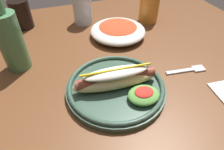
# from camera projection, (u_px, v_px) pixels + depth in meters

# --- Properties ---
(dining_table) EXTENTS (1.33, 0.95, 0.74)m
(dining_table) POSITION_uv_depth(u_px,v_px,m) (94.00, 84.00, 0.67)
(dining_table) COLOR brown
(dining_table) RESTS_ON ground_plane
(hot_dog_plate) EXTENTS (0.26, 0.26, 0.08)m
(hot_dog_plate) POSITION_uv_depth(u_px,v_px,m) (117.00, 85.00, 0.51)
(hot_dog_plate) COLOR #334C3D
(hot_dog_plate) RESTS_ON dining_table
(fork) EXTENTS (0.12, 0.03, 0.00)m
(fork) POSITION_uv_depth(u_px,v_px,m) (189.00, 70.00, 0.58)
(fork) COLOR silver
(fork) RESTS_ON dining_table
(soda_cup) EXTENTS (0.07, 0.07, 0.11)m
(soda_cup) POSITION_uv_depth(u_px,v_px,m) (21.00, 14.00, 0.75)
(soda_cup) COLOR black
(soda_cup) RESTS_ON dining_table
(water_cup) EXTENTS (0.07, 0.07, 0.11)m
(water_cup) POSITION_uv_depth(u_px,v_px,m) (82.00, 9.00, 0.78)
(water_cup) COLOR silver
(water_cup) RESTS_ON dining_table
(extra_cup) EXTENTS (0.08, 0.08, 0.12)m
(extra_cup) POSITION_uv_depth(u_px,v_px,m) (149.00, 7.00, 0.79)
(extra_cup) COLOR orange
(extra_cup) RESTS_ON dining_table
(glass_bottle) EXTENTS (0.07, 0.07, 0.24)m
(glass_bottle) POSITION_uv_depth(u_px,v_px,m) (10.00, 39.00, 0.54)
(glass_bottle) COLOR #4C7F51
(glass_bottle) RESTS_ON dining_table
(side_bowl) EXTENTS (0.20, 0.20, 0.05)m
(side_bowl) POSITION_uv_depth(u_px,v_px,m) (118.00, 30.00, 0.72)
(side_bowl) COLOR silver
(side_bowl) RESTS_ON dining_table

